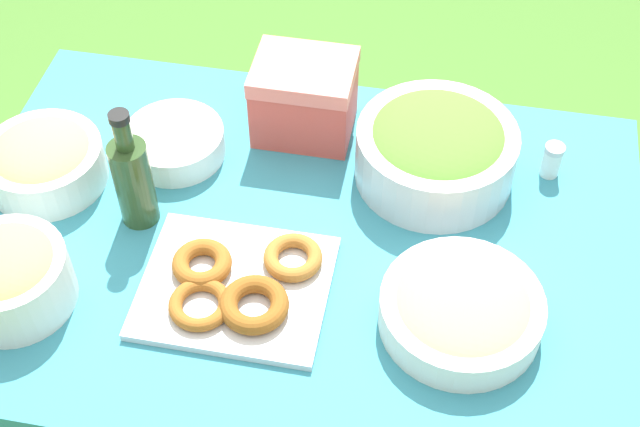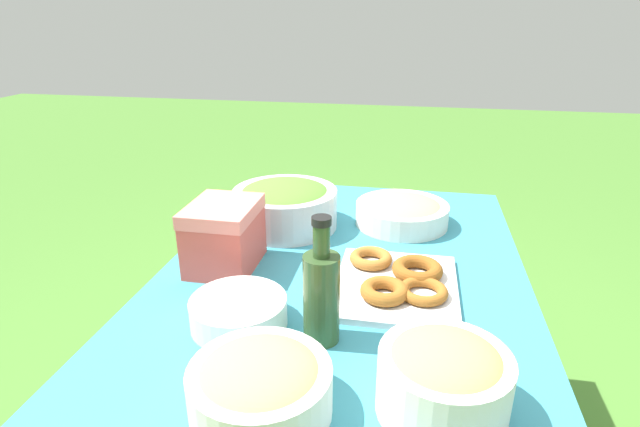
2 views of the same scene
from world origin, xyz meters
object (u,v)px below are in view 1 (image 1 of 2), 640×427
at_px(bread_bowl, 44,161).
at_px(fruit_bowl, 8,276).
at_px(salad_bowl, 436,149).
at_px(pasta_bowl, 461,309).
at_px(olive_oil_bottle, 133,179).
at_px(plate_stack, 175,143).
at_px(cooler_box, 304,98).
at_px(donut_platter, 237,286).

height_order(bread_bowl, fruit_bowl, fruit_bowl).
xyz_separation_m(salad_bowl, pasta_bowl, (0.08, -0.35, -0.03)).
bearing_deg(bread_bowl, pasta_bowl, -13.12).
height_order(salad_bowl, olive_oil_bottle, olive_oil_bottle).
distance_m(pasta_bowl, plate_stack, 0.68).
relative_size(salad_bowl, fruit_bowl, 1.47).
height_order(bread_bowl, cooler_box, cooler_box).
distance_m(olive_oil_bottle, bread_bowl, 0.22).
height_order(olive_oil_bottle, fruit_bowl, olive_oil_bottle).
bearing_deg(plate_stack, olive_oil_bottle, -95.37).
bearing_deg(donut_platter, salad_bowl, 48.54).
height_order(plate_stack, olive_oil_bottle, olive_oil_bottle).
distance_m(donut_platter, olive_oil_bottle, 0.28).
bearing_deg(plate_stack, donut_platter, -56.69).
bearing_deg(bread_bowl, olive_oil_bottle, -15.63).
distance_m(salad_bowl, pasta_bowl, 0.36).
bearing_deg(salad_bowl, donut_platter, -131.46).
relative_size(donut_platter, olive_oil_bottle, 1.26).
height_order(donut_platter, fruit_bowl, fruit_bowl).
xyz_separation_m(donut_platter, cooler_box, (0.03, 0.44, 0.07)).
relative_size(fruit_bowl, cooler_box, 1.06).
relative_size(donut_platter, cooler_box, 1.65).
relative_size(salad_bowl, olive_oil_bottle, 1.19).
xyz_separation_m(olive_oil_bottle, cooler_box, (0.26, 0.30, -0.02)).
relative_size(salad_bowl, plate_stack, 1.56).
bearing_deg(pasta_bowl, olive_oil_bottle, 167.75).
bearing_deg(cooler_box, olive_oil_bottle, -131.12).
bearing_deg(pasta_bowl, donut_platter, -178.98).
height_order(pasta_bowl, plate_stack, pasta_bowl).
bearing_deg(pasta_bowl, cooler_box, 129.72).
height_order(donut_platter, bread_bowl, bread_bowl).
bearing_deg(olive_oil_bottle, cooler_box, 48.88).
relative_size(salad_bowl, cooler_box, 1.56).
xyz_separation_m(salad_bowl, plate_stack, (-0.52, -0.04, -0.04)).
relative_size(pasta_bowl, cooler_box, 1.40).
bearing_deg(bread_bowl, plate_stack, 27.47).
xyz_separation_m(salad_bowl, fruit_bowl, (-0.69, -0.44, -0.00)).
bearing_deg(salad_bowl, olive_oil_bottle, -158.48).
height_order(plate_stack, cooler_box, cooler_box).
bearing_deg(plate_stack, salad_bowl, 3.90).
bearing_deg(cooler_box, fruit_bowl, -128.16).
bearing_deg(olive_oil_bottle, donut_platter, -32.09).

